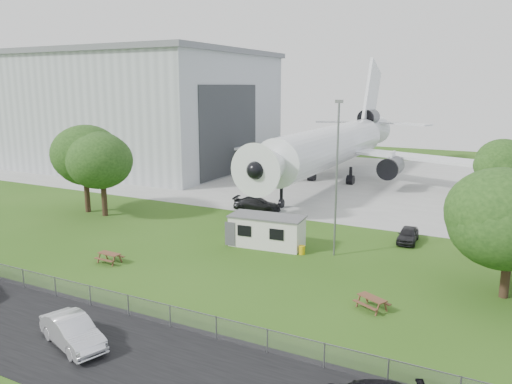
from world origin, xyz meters
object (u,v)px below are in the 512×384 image
at_px(airliner, 334,144).
at_px(site_cabin, 267,231).
at_px(picnic_west, 110,263).
at_px(car_centre_sedan, 73,332).
at_px(picnic_east, 371,309).
at_px(hangar, 131,108).

distance_m(airliner, site_cabin, 30.62).
bearing_deg(airliner, picnic_west, -96.35).
bearing_deg(car_centre_sedan, site_cabin, 13.84).
distance_m(picnic_east, car_centre_sedan, 16.95).
xyz_separation_m(airliner, site_cabin, (4.47, -30.03, -3.96)).
relative_size(picnic_east, car_centre_sedan, 0.38).
bearing_deg(picnic_east, car_centre_sedan, -110.71).
relative_size(site_cabin, picnic_east, 3.81).
height_order(hangar, airliner, hangar).
height_order(site_cabin, picnic_west, site_cabin).
height_order(hangar, picnic_west, hangar).
bearing_deg(car_centre_sedan, airliner, 22.02).
distance_m(hangar, site_cabin, 51.10).
relative_size(picnic_west, picnic_east, 1.00).
distance_m(hangar, car_centre_sedan, 63.44).
bearing_deg(picnic_east, airliner, 139.18).
relative_size(hangar, picnic_west, 23.89).
distance_m(airliner, picnic_west, 39.72).
bearing_deg(picnic_west, airliner, 86.04).
height_order(airliner, site_cabin, airliner).
height_order(airliner, car_centre_sedan, airliner).
bearing_deg(hangar, picnic_east, -36.59).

